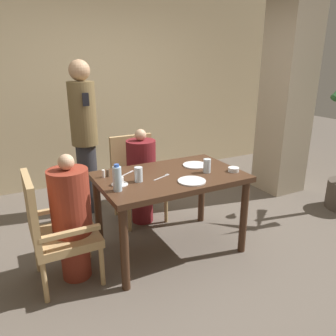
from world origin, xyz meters
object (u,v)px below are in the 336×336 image
at_px(chair_far_side, 137,176).
at_px(standing_host, 85,134).
at_px(glass_tall_mid, 139,174).
at_px(chair_left_side, 54,228).
at_px(plate_main_right, 192,181).
at_px(teacup_with_saucer, 120,182).
at_px(bowl_small, 234,169).
at_px(glass_tall_near, 207,166).
at_px(water_bottle, 117,179).
at_px(plate_main_left, 195,165).
at_px(diner_in_left_chair, 72,217).
at_px(diner_in_far_chair, 142,176).

bearing_deg(chair_far_side, standing_host, 137.88).
bearing_deg(standing_host, glass_tall_mid, -83.94).
height_order(chair_left_side, glass_tall_mid, chair_left_side).
relative_size(plate_main_right, glass_tall_mid, 1.87).
height_order(teacup_with_saucer, bowl_small, teacup_with_saucer).
xyz_separation_m(chair_far_side, glass_tall_near, (0.33, -0.92, 0.34)).
relative_size(standing_host, glass_tall_mid, 13.74).
distance_m(chair_far_side, standing_host, 0.77).
bearing_deg(bowl_small, water_bottle, 177.16).
bearing_deg(plate_main_right, bowl_small, 5.65).
height_order(plate_main_left, water_bottle, water_bottle).
relative_size(diner_in_left_chair, plate_main_left, 4.50).
bearing_deg(chair_left_side, teacup_with_saucer, -3.05).
bearing_deg(standing_host, bowl_small, -54.45).
bearing_deg(standing_host, plate_main_left, -54.40).
bearing_deg(water_bottle, glass_tall_near, 2.57).
xyz_separation_m(chair_left_side, glass_tall_mid, (0.73, -0.03, 0.34)).
bearing_deg(diner_in_left_chair, teacup_with_saucer, -4.14).
bearing_deg(standing_host, chair_left_side, -115.81).
bearing_deg(chair_left_side, water_bottle, -16.21).
xyz_separation_m(chair_left_side, diner_in_far_chair, (1.05, 0.67, 0.05)).
bearing_deg(teacup_with_saucer, bowl_small, -9.18).
distance_m(plate_main_left, bowl_small, 0.39).
bearing_deg(water_bottle, chair_far_side, 60.13).
bearing_deg(glass_tall_mid, chair_far_side, 69.15).
xyz_separation_m(teacup_with_saucer, water_bottle, (-0.06, -0.12, 0.08)).
distance_m(diner_in_far_chair, water_bottle, 1.04).
relative_size(diner_in_left_chair, plate_main_right, 4.50).
relative_size(standing_host, water_bottle, 7.99).
height_order(plate_main_left, glass_tall_mid, glass_tall_mid).
distance_m(standing_host, glass_tall_mid, 1.28).
xyz_separation_m(diner_in_left_chair, teacup_with_saucer, (0.41, -0.03, 0.24)).
distance_m(chair_far_side, glass_tall_near, 1.04).
bearing_deg(bowl_small, standing_host, 125.55).
bearing_deg(plate_main_right, diner_in_left_chair, 165.76).
xyz_separation_m(teacup_with_saucer, glass_tall_mid, (0.17, -0.00, 0.04)).
height_order(plate_main_left, plate_main_right, same).
xyz_separation_m(plate_main_left, glass_tall_mid, (-0.67, -0.15, 0.06)).
height_order(diner_in_left_chair, standing_host, standing_host).
xyz_separation_m(diner_in_left_chair, glass_tall_near, (1.24, -0.11, 0.28)).
xyz_separation_m(diner_in_far_chair, standing_host, (-0.46, 0.56, 0.41)).
bearing_deg(glass_tall_near, standing_host, 120.49).
bearing_deg(teacup_with_saucer, glass_tall_near, -5.28).
bearing_deg(plate_main_left, glass_tall_near, -93.02).
height_order(chair_left_side, standing_host, standing_host).
bearing_deg(diner_in_left_chair, glass_tall_mid, -3.25).
bearing_deg(bowl_small, glass_tall_mid, 169.30).
xyz_separation_m(plate_main_right, glass_tall_mid, (-0.40, 0.22, 0.06)).
bearing_deg(chair_far_side, plate_main_right, -85.86).
bearing_deg(teacup_with_saucer, diner_in_far_chair, 54.70).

